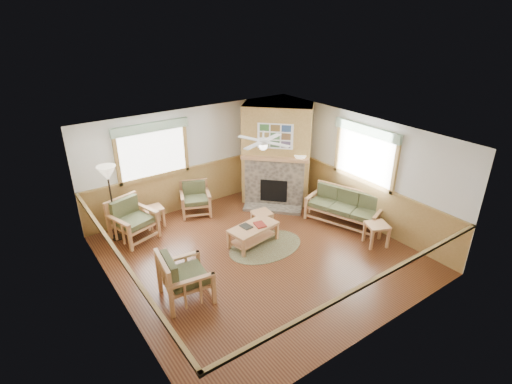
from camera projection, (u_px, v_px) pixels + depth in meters
floor at (259, 254)px, 8.85m from camera, size 6.00×6.00×0.01m
ceiling at (260, 137)px, 7.71m from camera, size 6.00×6.00×0.01m
wall_back at (193, 159)px, 10.50m from camera, size 6.00×0.02×2.70m
wall_front at (375, 271)px, 6.06m from camera, size 6.00×0.02×2.70m
wall_left at (115, 245)px, 6.72m from camera, size 0.02×6.00×2.70m
wall_right at (358, 169)px, 9.85m from camera, size 0.02×6.00×2.70m
wainscot at (260, 233)px, 8.62m from camera, size 6.00×6.00×1.10m
fireplace at (277, 154)px, 10.87m from camera, size 3.11×3.11×2.70m
window_back at (149, 121)px, 9.40m from camera, size 1.90×0.16×1.50m
window_right at (369, 124)px, 9.18m from camera, size 0.16×1.90×1.50m
ceiling_fan at (263, 133)px, 8.11m from camera, size 1.59×1.59×0.36m
sofa at (344, 208)px, 9.96m from camera, size 1.97×1.33×0.84m
armchair_back_left at (133, 220)px, 9.26m from camera, size 1.08×1.08×0.97m
armchair_back_right at (195, 199)px, 10.44m from camera, size 0.96×0.96×0.83m
armchair_left at (185, 276)px, 7.35m from camera, size 0.96×0.96×0.97m
coffee_table at (253, 235)px, 9.16m from camera, size 1.23×0.75×0.46m
end_table_chairs at (154, 217)px, 9.90m from camera, size 0.47×0.46×0.50m
end_table_sofa at (376, 234)px, 9.11m from camera, size 0.61×0.60×0.53m
footstool at (262, 219)px, 9.92m from camera, size 0.48×0.48×0.38m
braided_rug at (266, 246)px, 9.13m from camera, size 1.91×1.91×0.01m
floor_lamp_left at (112, 203)px, 9.09m from camera, size 0.55×0.55×1.84m
floor_lamp_right at (299, 181)px, 10.66m from camera, size 0.37×0.37×1.50m
book_red at (260, 224)px, 9.09m from camera, size 0.27×0.34×0.03m
book_dark at (246, 226)px, 9.02m from camera, size 0.23×0.29×0.03m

